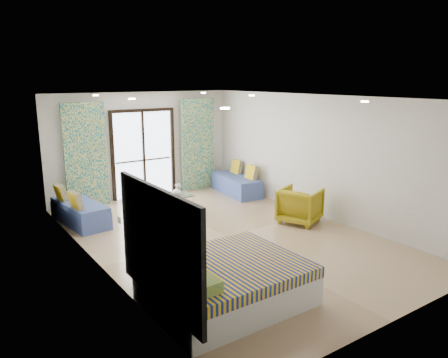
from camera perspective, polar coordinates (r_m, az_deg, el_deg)
floor at (r=8.67m, az=0.18°, el=-7.50°), size 5.00×7.50×0.01m
ceiling at (r=8.12m, az=0.19°, el=10.62°), size 5.00×7.50×0.01m
wall_back at (r=11.52m, az=-10.56°, el=4.40°), size 5.00×0.01×2.70m
wall_front at (r=5.73m, az=22.21°, el=-5.20°), size 5.00×0.01×2.70m
wall_left at (r=7.20m, az=-16.38°, el=-1.12°), size 0.01×7.50×2.70m
wall_right at (r=9.91m, az=12.15°, el=2.93°), size 0.01×7.50×2.70m
balcony_door at (r=11.51m, az=-10.48°, el=3.93°), size 1.76×0.08×2.28m
balcony_rail at (r=11.57m, az=-10.44°, el=2.43°), size 1.52×0.03×0.04m
curtain_left at (r=10.84m, az=-17.63°, el=2.92°), size 1.00×0.10×2.50m
curtain_right at (r=12.09m, az=-3.46°, el=4.53°), size 1.00×0.10×2.50m
downlight_a at (r=5.69m, az=0.12°, el=9.23°), size 0.12×0.12×0.02m
downlight_b at (r=7.64m, az=17.91°, el=9.61°), size 0.12×0.12×0.02m
downlight_c at (r=8.33m, az=-11.93°, el=10.20°), size 0.12×0.12×0.02m
downlight_d at (r=9.76m, az=3.65°, el=10.84°), size 0.12×0.12×0.02m
downlight_e at (r=10.20m, az=-16.40°, el=10.44°), size 0.12×0.12×0.02m
downlight_f at (r=11.40m, az=-2.70°, el=11.18°), size 0.12×0.12×0.02m
headboard at (r=5.43m, az=-8.57°, el=-8.70°), size 0.06×2.10×1.50m
switch_plate at (r=6.51m, az=-13.54°, el=-5.19°), size 0.02×0.10×0.10m
bed at (r=6.19m, az=0.07°, el=-13.31°), size 2.08×1.70×0.72m
daybed_left at (r=9.83m, az=-18.36°, el=-4.10°), size 0.84×1.74×0.83m
daybed_right at (r=11.72m, az=1.67°, el=-0.66°), size 0.86×1.76×0.84m
coffee_table at (r=10.26m, az=-5.98°, el=-2.29°), size 0.58×0.58×0.67m
vase at (r=10.20m, az=-6.16°, el=-1.59°), size 0.22×0.23×0.19m
armchair at (r=9.50m, az=9.90°, el=-3.21°), size 1.01×1.04×0.83m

